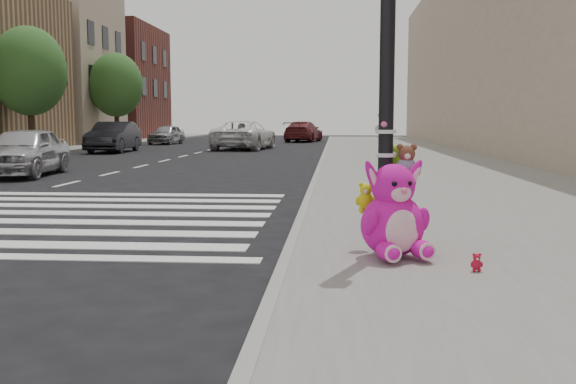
# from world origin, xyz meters

# --- Properties ---
(ground) EXTENTS (120.00, 120.00, 0.00)m
(ground) POSITION_xyz_m (0.00, 0.00, 0.00)
(ground) COLOR black
(ground) RESTS_ON ground
(sidewalk_near) EXTENTS (7.00, 80.00, 0.14)m
(sidewalk_near) POSITION_xyz_m (5.00, 10.00, 0.07)
(sidewalk_near) COLOR slate
(sidewalk_near) RESTS_ON ground
(curb_edge) EXTENTS (0.12, 80.00, 0.15)m
(curb_edge) POSITION_xyz_m (1.55, 10.00, 0.07)
(curb_edge) COLOR gray
(curb_edge) RESTS_ON ground
(bld_far_d) EXTENTS (6.00, 8.00, 10.00)m
(bld_far_d) POSITION_xyz_m (-15.50, 35.00, 5.00)
(bld_far_d) COLOR #B7A58C
(bld_far_d) RESTS_ON ground
(bld_far_e) EXTENTS (6.00, 10.00, 9.00)m
(bld_far_e) POSITION_xyz_m (-15.50, 46.00, 4.50)
(bld_far_e) COLOR brown
(bld_far_e) RESTS_ON ground
(bld_near) EXTENTS (5.00, 60.00, 10.00)m
(bld_near) POSITION_xyz_m (10.50, 20.00, 5.00)
(bld_near) COLOR #B7A58C
(bld_near) RESTS_ON ground
(signal_pole) EXTENTS (0.69, 0.49, 4.00)m
(signal_pole) POSITION_xyz_m (2.63, 1.81, 1.79)
(signal_pole) COLOR black
(signal_pole) RESTS_ON sidewalk_near
(tree_far_b) EXTENTS (3.20, 3.20, 5.44)m
(tree_far_b) POSITION_xyz_m (-11.20, 22.00, 3.65)
(tree_far_b) COLOR #382619
(tree_far_b) RESTS_ON sidewalk_far
(tree_far_c) EXTENTS (3.20, 3.20, 5.44)m
(tree_far_c) POSITION_xyz_m (-11.20, 33.00, 3.65)
(tree_far_c) COLOR #382619
(tree_far_c) RESTS_ON sidewalk_far
(pink_bunny) EXTENTS (0.85, 0.92, 1.04)m
(pink_bunny) POSITION_xyz_m (2.67, 1.47, 0.56)
(pink_bunny) COLOR #E413AA
(pink_bunny) RESTS_ON sidewalk_near
(red_teddy) EXTENTS (0.13, 0.09, 0.18)m
(red_teddy) POSITION_xyz_m (3.40, 0.89, 0.23)
(red_teddy) COLOR red
(red_teddy) RESTS_ON sidewalk_near
(car_silver_far) EXTENTS (2.11, 4.22, 1.38)m
(car_silver_far) POSITION_xyz_m (-6.64, 12.19, 0.69)
(car_silver_far) COLOR #B6B7BB
(car_silver_far) RESTS_ON ground
(car_dark_far) EXTENTS (1.76, 4.55, 1.48)m
(car_dark_far) POSITION_xyz_m (-8.68, 25.21, 0.74)
(car_dark_far) COLOR black
(car_dark_far) RESTS_ON ground
(car_white_near) EXTENTS (3.11, 5.70, 1.51)m
(car_white_near) POSITION_xyz_m (-2.80, 28.70, 0.76)
(car_white_near) COLOR silver
(car_white_near) RESTS_ON ground
(car_maroon_near) EXTENTS (2.84, 5.25, 1.44)m
(car_maroon_near) POSITION_xyz_m (-0.27, 40.72, 0.72)
(car_maroon_near) COLOR maroon
(car_maroon_near) RESTS_ON ground
(car_silver_deep) EXTENTS (1.83, 3.84, 1.27)m
(car_silver_deep) POSITION_xyz_m (-8.86, 35.63, 0.63)
(car_silver_deep) COLOR #9D9DA1
(car_silver_deep) RESTS_ON ground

